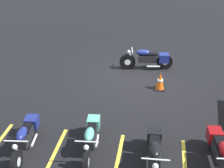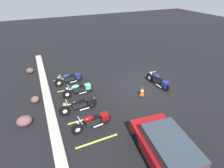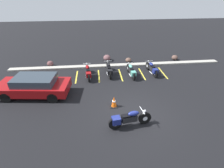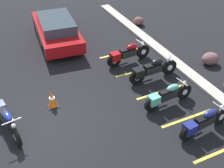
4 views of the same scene
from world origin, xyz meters
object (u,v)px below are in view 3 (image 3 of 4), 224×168
(landscape_rock_2, at_px, (128,60))
(traffic_cone, at_px, (114,102))
(landscape_rock_3, at_px, (50,64))
(parked_bike_2, at_px, (131,71))
(parked_bike_3, at_px, (152,69))
(motorcycle_navy_featured, at_px, (128,119))
(landscape_rock_1, at_px, (175,58))
(parked_bike_1, at_px, (109,69))
(landscape_rock_0, at_px, (107,58))
(car_red, at_px, (34,86))
(parked_bike_0, at_px, (88,72))

(landscape_rock_2, height_order, traffic_cone, traffic_cone)
(landscape_rock_2, distance_m, landscape_rock_3, 6.82)
(parked_bike_2, bearing_deg, parked_bike_3, -86.42)
(motorcycle_navy_featured, height_order, landscape_rock_1, motorcycle_navy_featured)
(parked_bike_1, distance_m, parked_bike_2, 1.71)
(parked_bike_3, bearing_deg, traffic_cone, 132.82)
(parked_bike_1, xyz_separation_m, landscape_rock_0, (0.09, 2.97, -0.20))
(motorcycle_navy_featured, relative_size, car_red, 0.48)
(landscape_rock_3, bearing_deg, landscape_rock_0, 8.85)
(landscape_rock_0, bearing_deg, motorcycle_navy_featured, -87.82)
(landscape_rock_2, relative_size, landscape_rock_3, 0.93)
(car_red, bearing_deg, parked_bike_0, -140.19)
(landscape_rock_1, bearing_deg, parked_bike_2, -148.41)
(car_red, bearing_deg, landscape_rock_3, -83.20)
(parked_bike_0, relative_size, landscape_rock_0, 2.84)
(parked_bike_0, distance_m, traffic_cone, 4.13)
(parked_bike_1, bearing_deg, landscape_rock_0, -3.93)
(landscape_rock_2, relative_size, traffic_cone, 0.77)
(landscape_rock_0, height_order, landscape_rock_2, landscape_rock_0)
(landscape_rock_2, bearing_deg, motorcycle_navy_featured, -100.78)
(motorcycle_navy_featured, bearing_deg, parked_bike_3, 53.76)
(parked_bike_0, distance_m, parked_bike_1, 1.61)
(parked_bike_0, distance_m, car_red, 3.89)
(landscape_rock_1, height_order, landscape_rock_2, landscape_rock_1)
(parked_bike_0, height_order, parked_bike_3, parked_bike_0)
(motorcycle_navy_featured, bearing_deg, landscape_rock_2, 70.51)
(parked_bike_2, xyz_separation_m, landscape_rock_2, (0.30, 2.75, -0.22))
(traffic_cone, bearing_deg, parked_bike_3, 49.08)
(landscape_rock_2, xyz_separation_m, landscape_rock_3, (-6.82, -0.15, 0.02))
(parked_bike_2, distance_m, landscape_rock_3, 7.02)
(car_red, xyz_separation_m, landscape_rock_1, (11.20, 4.90, -0.46))
(parked_bike_1, height_order, parked_bike_3, parked_bike_1)
(motorcycle_navy_featured, xyz_separation_m, car_red, (-5.25, 3.39, 0.23))
(landscape_rock_3, height_order, traffic_cone, traffic_cone)
(parked_bike_3, height_order, landscape_rock_1, parked_bike_3)
(parked_bike_0, height_order, landscape_rock_3, parked_bike_0)
(traffic_cone, bearing_deg, landscape_rock_0, 88.69)
(motorcycle_navy_featured, height_order, landscape_rock_0, motorcycle_navy_featured)
(parked_bike_1, height_order, traffic_cone, parked_bike_1)
(parked_bike_0, relative_size, landscape_rock_1, 3.98)
(traffic_cone, bearing_deg, car_red, 160.19)
(car_red, xyz_separation_m, traffic_cone, (4.76, -1.71, -0.37))
(parked_bike_1, distance_m, landscape_rock_1, 6.85)
(car_red, relative_size, landscape_rock_1, 8.21)
(landscape_rock_2, bearing_deg, parked_bike_3, -60.94)
(landscape_rock_2, bearing_deg, parked_bike_2, -96.32)
(parked_bike_2, xyz_separation_m, traffic_cone, (-1.74, -3.72, -0.12))
(landscape_rock_0, bearing_deg, landscape_rock_3, -171.15)
(parked_bike_1, distance_m, landscape_rock_0, 2.98)
(parked_bike_0, height_order, parked_bike_2, parked_bike_0)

